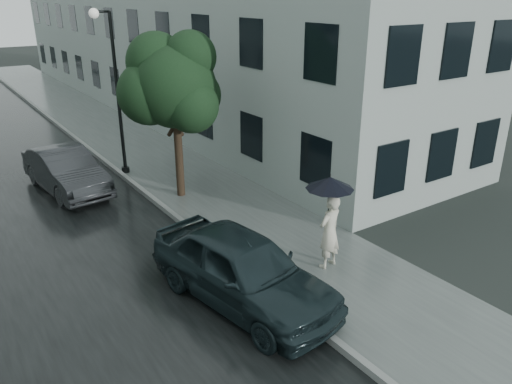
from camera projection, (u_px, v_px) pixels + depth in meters
ground at (336, 280)px, 11.37m from camera, size 120.00×120.00×0.00m
sidewalk at (141, 150)px, 20.68m from camera, size 3.50×60.00×0.01m
kerb_near at (98, 156)px, 19.69m from camera, size 0.15×60.00×0.15m
asphalt_road at (1, 175)px, 17.88m from camera, size 6.85×60.00×0.00m
building_near at (171, 23)px, 27.47m from camera, size 7.02×36.00×9.00m
pedestrian at (329, 232)px, 11.60m from camera, size 0.73×0.55×1.81m
umbrella at (330, 183)px, 11.15m from camera, size 1.31×1.31×1.38m
street_tree at (173, 85)px, 14.88m from camera, size 3.25×2.95×5.10m
lamp_post at (113, 84)px, 16.85m from camera, size 0.84×0.40×5.63m
car_near at (243, 269)px, 10.30m from camera, size 2.56×4.79×1.55m
car_far at (66, 170)px, 16.20m from camera, size 1.92×4.37×1.39m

